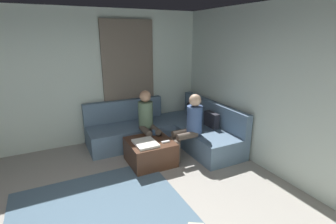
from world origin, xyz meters
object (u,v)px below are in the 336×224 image
sectional_couch (169,131)px  person_on_couch_back (190,124)px  person_on_couch_side (148,119)px  coffee_mug (154,132)px  game_remote (166,142)px  ottoman (150,152)px

sectional_couch → person_on_couch_back: bearing=4.3°
sectional_couch → person_on_couch_side: (0.15, -0.53, 0.38)m
coffee_mug → game_remote: 0.40m
game_remote → person_on_couch_side: bearing=-173.5°
coffee_mug → person_on_couch_side: 0.30m
sectional_couch → game_remote: bearing=-30.5°
ottoman → person_on_couch_side: 0.65m
coffee_mug → person_on_couch_side: (-0.23, -0.03, 0.19)m
sectional_couch → person_on_couch_side: size_ratio=2.12×
coffee_mug → game_remote: coffee_mug is taller
person_on_couch_back → person_on_couch_side: (-0.58, -0.59, 0.00)m
sectional_couch → coffee_mug: size_ratio=26.84×
ottoman → person_on_couch_back: (0.13, 0.73, 0.45)m
sectional_couch → ottoman: sectional_couch is taller
coffee_mug → game_remote: (0.40, 0.04, -0.04)m
coffee_mug → game_remote: bearing=5.7°
sectional_couch → game_remote: 0.92m
game_remote → person_on_couch_back: (-0.05, 0.51, 0.23)m
ottoman → coffee_mug: coffee_mug is taller
sectional_couch → ottoman: (0.60, -0.68, -0.07)m
game_remote → ottoman: bearing=-129.3°
sectional_couch → person_on_couch_side: person_on_couch_side is taller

